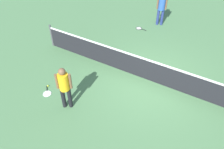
{
  "coord_description": "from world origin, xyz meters",
  "views": [
    {
      "loc": [
        2.04,
        -6.61,
        6.2
      ],
      "look_at": [
        -1.01,
        -1.34,
        0.9
      ],
      "focal_mm": 37.31,
      "sensor_mm": 36.0,
      "label": 1
    }
  ],
  "objects_px": {
    "player_near_side": "(64,85)",
    "tennis_racket_near_player": "(47,93)",
    "tennis_ball_midcourt": "(48,86)",
    "player_far_side": "(162,7)",
    "tennis_racket_far_player": "(139,28)"
  },
  "relations": [
    {
      "from": "player_far_side",
      "to": "tennis_ball_midcourt",
      "type": "xyz_separation_m",
      "value": [
        -1.91,
        -6.68,
        -0.98
      ]
    },
    {
      "from": "player_far_side",
      "to": "tennis_racket_far_player",
      "type": "bearing_deg",
      "value": -127.81
    },
    {
      "from": "tennis_ball_midcourt",
      "to": "tennis_racket_near_player",
      "type": "bearing_deg",
      "value": -53.02
    },
    {
      "from": "player_near_side",
      "to": "tennis_racket_near_player",
      "type": "bearing_deg",
      "value": 174.67
    },
    {
      "from": "player_far_side",
      "to": "tennis_racket_near_player",
      "type": "bearing_deg",
      "value": -103.53
    },
    {
      "from": "player_near_side",
      "to": "tennis_racket_near_player",
      "type": "height_order",
      "value": "player_near_side"
    },
    {
      "from": "player_far_side",
      "to": "tennis_racket_far_player",
      "type": "distance_m",
      "value": 1.55
    },
    {
      "from": "tennis_racket_near_player",
      "to": "tennis_racket_far_player",
      "type": "relative_size",
      "value": 0.92
    },
    {
      "from": "tennis_ball_midcourt",
      "to": "player_near_side",
      "type": "bearing_deg",
      "value": -17.23
    },
    {
      "from": "player_far_side",
      "to": "player_near_side",
      "type": "bearing_deg",
      "value": -95.01
    },
    {
      "from": "player_far_side",
      "to": "tennis_racket_near_player",
      "type": "xyz_separation_m",
      "value": [
        -1.68,
        -6.98,
        -1.0
      ]
    },
    {
      "from": "player_near_side",
      "to": "player_far_side",
      "type": "bearing_deg",
      "value": 84.99
    },
    {
      "from": "player_far_side",
      "to": "tennis_racket_far_player",
      "type": "relative_size",
      "value": 2.89
    },
    {
      "from": "tennis_racket_near_player",
      "to": "tennis_ball_midcourt",
      "type": "distance_m",
      "value": 0.38
    },
    {
      "from": "player_near_side",
      "to": "tennis_racket_near_player",
      "type": "xyz_separation_m",
      "value": [
        -1.06,
        0.1,
        -1.0
      ]
    }
  ]
}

